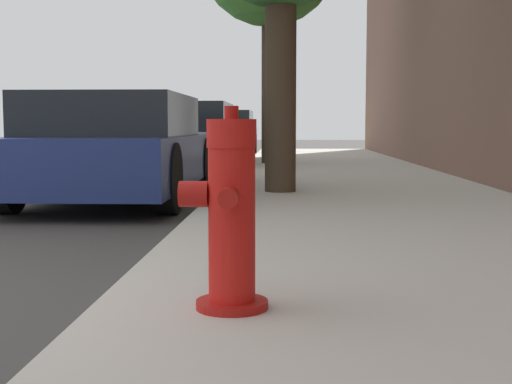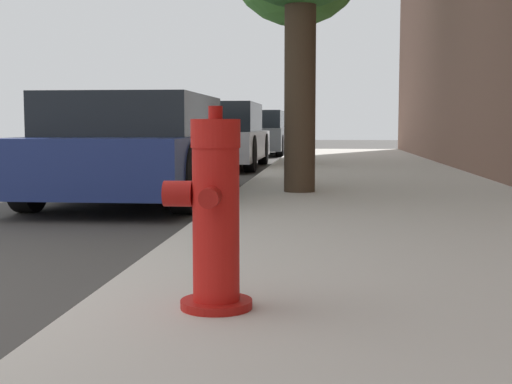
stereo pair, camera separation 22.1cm
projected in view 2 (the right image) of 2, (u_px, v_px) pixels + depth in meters
The scene contains 5 objects.
sidewalk_slab at pixel (477, 326), 2.91m from camera, with size 3.32×40.00×0.13m.
fire_hydrant at pixel (215, 216), 2.91m from camera, with size 0.36×0.39×0.83m.
parked_car_near at pixel (139, 148), 8.38m from camera, with size 1.81×4.34×1.23m.
parked_car_mid at pixel (218, 136), 14.67m from camera, with size 1.81×4.46×1.33m.
parked_car_far at pixel (255, 134), 21.14m from camera, with size 1.82×4.12×1.31m.
Camera 2 is at (2.74, -2.92, 0.88)m, focal length 50.00 mm.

